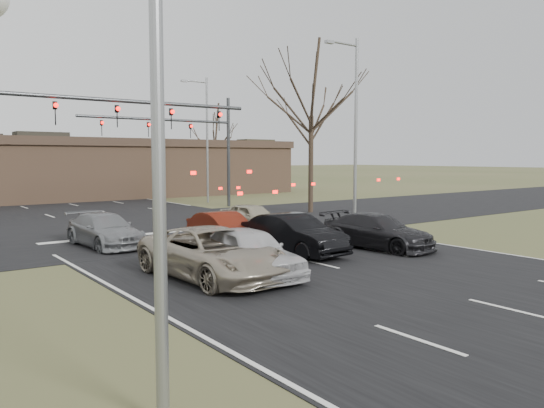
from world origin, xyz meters
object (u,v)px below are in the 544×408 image
at_px(car_white_sedan, 249,252).
at_px(car_grey_ahead, 105,230).
at_px(building, 72,168).
at_px(car_charcoal_sedan, 378,231).
at_px(streetlight_right_near, 354,121).
at_px(mast_arm_far, 195,138).
at_px(car_silver_ahead, 252,217).
at_px(mast_arm_near, 70,124).
at_px(car_black_hatch, 293,234).
at_px(car_silver_suv, 213,253).
at_px(car_red_ahead, 224,229).
at_px(streetlight_left, 168,9).
at_px(streetlight_right_far, 205,133).

distance_m(car_white_sedan, car_grey_ahead, 8.28).
relative_size(building, car_charcoal_sedan, 8.80).
relative_size(streetlight_right_near, car_charcoal_sedan, 2.08).
distance_m(mast_arm_far, car_grey_ahead, 16.82).
bearing_deg(building, mast_arm_far, -74.42).
relative_size(car_grey_ahead, car_silver_ahead, 1.17).
height_order(mast_arm_far, streetlight_right_near, streetlight_right_near).
bearing_deg(car_grey_ahead, mast_arm_near, 101.98).
bearing_deg(streetlight_right_near, mast_arm_far, 101.47).
relative_size(car_white_sedan, car_charcoal_sedan, 0.94).
bearing_deg(car_charcoal_sedan, car_black_hatch, 156.52).
relative_size(mast_arm_near, car_silver_suv, 2.18).
bearing_deg(car_silver_ahead, mast_arm_near, 161.28).
bearing_deg(mast_arm_near, streetlight_right_near, -12.05).
height_order(car_silver_suv, car_charcoal_sedan, car_silver_suv).
height_order(mast_arm_far, car_white_sedan, mast_arm_far).
xyz_separation_m(building, car_charcoal_sedan, (2.00, -34.17, -1.97)).
relative_size(building, car_red_ahead, 10.21).
bearing_deg(car_grey_ahead, building, 72.11).
height_order(streetlight_left, streetlight_right_near, same).
relative_size(streetlight_right_near, streetlight_right_far, 1.00).
distance_m(car_black_hatch, car_red_ahead, 3.51).
height_order(building, car_silver_suv, building).
bearing_deg(car_grey_ahead, streetlight_right_far, 45.01).
bearing_deg(streetlight_right_far, car_white_sedan, -116.92).
distance_m(building, car_charcoal_sedan, 34.29).
relative_size(streetlight_left, car_silver_suv, 1.80).
relative_size(mast_arm_far, car_black_hatch, 2.42).
bearing_deg(car_black_hatch, car_red_ahead, 103.69).
relative_size(building, streetlight_right_far, 4.24).
bearing_deg(streetlight_left, building, 75.55).
bearing_deg(streetlight_right_near, car_grey_ahead, 176.36).
distance_m(streetlight_left, streetlight_right_far, 35.92).
height_order(mast_arm_near, streetlight_right_far, streetlight_right_far).
distance_m(mast_arm_near, streetlight_right_near, 14.38).
xyz_separation_m(building, car_white_sedan, (-5.00, -35.27, -1.90)).
bearing_deg(mast_arm_far, car_silver_suv, -117.20).
distance_m(mast_arm_far, streetlight_right_far, 5.12).
bearing_deg(mast_arm_far, mast_arm_near, -138.78).
bearing_deg(car_silver_ahead, mast_arm_far, 68.13).
height_order(car_white_sedan, car_red_ahead, car_white_sedan).
relative_size(building, mast_arm_far, 3.81).
bearing_deg(car_red_ahead, streetlight_left, -123.25).
bearing_deg(car_charcoal_sedan, building, 86.42).
relative_size(mast_arm_near, car_grey_ahead, 2.60).
bearing_deg(car_grey_ahead, car_white_sedan, -83.02).
bearing_deg(car_silver_suv, building, 76.84).
relative_size(streetlight_right_far, car_grey_ahead, 2.14).
relative_size(mast_arm_far, car_charcoal_sedan, 2.31).
bearing_deg(streetlight_right_far, building, 123.65).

